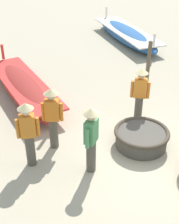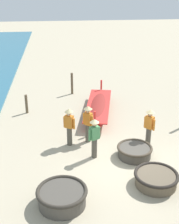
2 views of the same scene
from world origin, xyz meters
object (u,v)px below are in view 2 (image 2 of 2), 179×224
coracle_far_right (135,151)px  fisherman_crouching (149,125)px  fisherman_by_coracle (94,136)px  fisherman_standing_left (88,122)px  mooring_post_inland (26,104)px  long_boat_green_hull (98,108)px  coracle_beside_post (62,196)px  mooring_post_shoreline (72,84)px  coracle_front_left (156,179)px  fisherman_standing_right (69,125)px

coracle_far_right → fisherman_crouching: fisherman_crouching is taller
fisherman_crouching → fisherman_by_coracle: bearing=-164.0°
fisherman_by_coracle → fisherman_standing_left: (-0.12, 1.29, 0.00)m
mooring_post_inland → fisherman_standing_left: bearing=-49.3°
fisherman_standing_left → long_boat_green_hull: bearing=74.1°
coracle_far_right → long_boat_green_hull: 4.35m
coracle_beside_post → coracle_far_right: bearing=41.1°
fisherman_crouching → mooring_post_inland: 6.70m
long_boat_green_hull → fisherman_by_coracle: size_ratio=2.96×
fisherman_standing_left → mooring_post_shoreline: (-0.39, 5.95, -0.30)m
coracle_far_right → fisherman_by_coracle: fisherman_by_coracle is taller
coracle_far_right → coracle_beside_post: coracle_beside_post is taller
coracle_front_left → fisherman_standing_left: size_ratio=0.92×
coracle_front_left → fisherman_crouching: size_ratio=0.92×
fisherman_crouching → fisherman_standing_right: size_ratio=1.00×
fisherman_crouching → fisherman_standing_left: size_ratio=1.00×
long_boat_green_hull → mooring_post_shoreline: 3.35m
coracle_beside_post → fisherman_standing_right: fisherman_standing_right is taller
coracle_beside_post → mooring_post_shoreline: (0.81, 9.92, 0.34)m
fisherman_by_coracle → mooring_post_shoreline: bearing=94.1°
coracle_front_left → mooring_post_inland: size_ratio=1.53×
coracle_far_right → fisherman_standing_right: 2.89m
long_boat_green_hull → fisherman_by_coracle: (-0.69, -4.13, 0.63)m
coracle_front_left → fisherman_crouching: fisherman_crouching is taller
long_boat_green_hull → mooring_post_inland: long_boat_green_hull is taller
coracle_far_right → coracle_beside_post: (-2.93, -2.55, 0.07)m
fisherman_by_coracle → coracle_front_left: bearing=-46.3°
fisherman_standing_right → fisherman_crouching: bearing=-7.0°
fisherman_by_coracle → fisherman_crouching: bearing=16.0°
coracle_front_left → mooring_post_shoreline: size_ratio=1.17×
coracle_beside_post → mooring_post_shoreline: bearing=85.3°
long_boat_green_hull → fisherman_standing_left: 3.02m
fisherman_standing_left → mooring_post_shoreline: size_ratio=1.28×
coracle_front_left → mooring_post_shoreline: (-2.42, 9.23, 0.40)m
coracle_far_right → fisherman_crouching: 1.32m
fisherman_crouching → fisherman_standing_right: bearing=173.0°
long_boat_green_hull → mooring_post_shoreline: (-1.20, 3.11, 0.33)m
long_boat_green_hull → mooring_post_shoreline: mooring_post_shoreline is taller
fisherman_crouching → mooring_post_shoreline: (-2.88, 6.56, -0.30)m
fisherman_crouching → mooring_post_inland: size_ratio=1.67×
long_boat_green_hull → fisherman_by_coracle: fisherman_by_coracle is taller
fisherman_crouching → long_boat_green_hull: bearing=115.9°
fisherman_standing_right → mooring_post_inland: (-2.09, 3.56, -0.46)m
long_boat_green_hull → mooring_post_inland: (-3.70, 0.51, 0.18)m
mooring_post_inland → long_boat_green_hull: bearing=-7.9°
coracle_beside_post → coracle_front_left: bearing=11.9°
coracle_far_right → coracle_front_left: bearing=-80.6°
fisherman_by_coracle → mooring_post_inland: size_ratio=1.67×
coracle_far_right → fisherman_standing_left: 2.34m
coracle_front_left → fisherman_standing_right: size_ratio=0.92×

